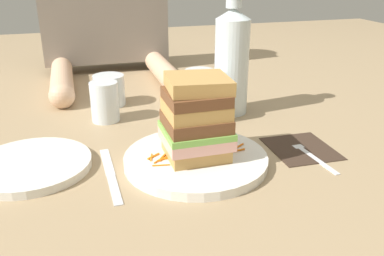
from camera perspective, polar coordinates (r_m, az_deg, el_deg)
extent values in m
plane|color=#9E8460|center=(0.76, -0.09, -4.03)|extent=(3.00, 3.00, 0.00)
cylinder|color=white|center=(0.73, 0.67, -4.36)|extent=(0.25, 0.25, 0.02)
cube|color=tan|center=(0.72, 0.67, -2.95)|extent=(0.10, 0.10, 0.02)
cube|color=#E0A393|center=(0.71, 0.68, -1.41)|extent=(0.11, 0.11, 0.02)
cube|color=#7AB74C|center=(0.71, 0.69, -0.30)|extent=(0.11, 0.11, 0.01)
cube|color=brown|center=(0.70, 0.69, 0.94)|extent=(0.11, 0.10, 0.02)
cube|color=tan|center=(0.69, 0.70, 2.70)|extent=(0.10, 0.10, 0.02)
cube|color=brown|center=(0.69, 0.71, 4.36)|extent=(0.10, 0.10, 0.02)
cube|color=tan|center=(0.68, 0.87, 6.21)|extent=(0.11, 0.10, 0.03)
cylinder|color=orange|center=(0.72, -5.69, -4.08)|extent=(0.01, 0.03, 0.00)
cylinder|color=orange|center=(0.71, -3.94, -4.24)|extent=(0.02, 0.02, 0.00)
cylinder|color=orange|center=(0.72, -5.39, -3.92)|extent=(0.02, 0.02, 0.00)
cylinder|color=orange|center=(0.71, -4.74, -4.53)|extent=(0.02, 0.02, 0.00)
cylinder|color=orange|center=(0.69, -4.31, -5.17)|extent=(0.03, 0.01, 0.00)
cylinder|color=orange|center=(0.71, -3.53, -4.24)|extent=(0.02, 0.00, 0.00)
cylinder|color=orange|center=(0.72, -4.18, -4.12)|extent=(0.02, 0.02, 0.00)
cylinder|color=orange|center=(0.74, 6.40, -3.11)|extent=(0.03, 0.01, 0.00)
cylinder|color=orange|center=(0.74, 4.83, -3.22)|extent=(0.02, 0.02, 0.00)
cylinder|color=orange|center=(0.76, 5.41, -2.46)|extent=(0.02, 0.01, 0.00)
cylinder|color=orange|center=(0.76, 5.69, -2.52)|extent=(0.01, 0.03, 0.00)
cylinder|color=orange|center=(0.75, 4.77, -2.86)|extent=(0.02, 0.02, 0.00)
cylinder|color=orange|center=(0.76, 6.62, -2.47)|extent=(0.02, 0.02, 0.00)
cube|color=#38281E|center=(0.81, 14.88, -2.71)|extent=(0.12, 0.13, 0.00)
cube|color=silver|center=(0.77, 17.17, -4.12)|extent=(0.02, 0.11, 0.00)
cube|color=silver|center=(0.82, 14.59, -2.30)|extent=(0.02, 0.02, 0.00)
cylinder|color=silver|center=(0.84, 14.03, -1.47)|extent=(0.01, 0.04, 0.00)
cylinder|color=silver|center=(0.84, 13.71, -1.53)|extent=(0.01, 0.04, 0.00)
cylinder|color=silver|center=(0.84, 13.38, -1.58)|extent=(0.01, 0.04, 0.00)
cylinder|color=silver|center=(0.84, 13.05, -1.64)|extent=(0.01, 0.04, 0.00)
cube|color=silver|center=(0.67, -10.71, -8.33)|extent=(0.02, 0.10, 0.00)
cube|color=silver|center=(0.75, -11.71, -4.56)|extent=(0.02, 0.11, 0.00)
cylinder|color=white|center=(0.91, 2.33, 4.10)|extent=(0.07, 0.07, 0.10)
cylinder|color=orange|center=(0.91, 2.31, 3.31)|extent=(0.06, 0.06, 0.08)
cylinder|color=silver|center=(0.95, 5.50, 8.38)|extent=(0.08, 0.08, 0.22)
cone|color=silver|center=(0.93, 5.78, 15.56)|extent=(0.08, 0.08, 0.02)
cylinder|color=silver|center=(0.92, 5.84, 16.99)|extent=(0.03, 0.03, 0.02)
cylinder|color=silver|center=(0.93, -12.03, 3.60)|extent=(0.06, 0.06, 0.09)
cylinder|color=silver|center=(1.05, 1.06, 6.01)|extent=(0.08, 0.08, 0.08)
cylinder|color=silver|center=(1.04, -11.43, 5.18)|extent=(0.08, 0.08, 0.07)
cylinder|color=white|center=(0.76, -21.49, -4.83)|extent=(0.21, 0.21, 0.01)
cylinder|color=#DBAD89|center=(1.19, -17.63, 6.40)|extent=(0.06, 0.29, 0.06)
cylinder|color=#DBAD89|center=(1.21, -3.83, 7.75)|extent=(0.06, 0.29, 0.06)
sphere|color=#DBAD89|center=(1.04, -17.63, 4.28)|extent=(0.06, 0.06, 0.06)
sphere|color=#DBAD89|center=(1.07, -2.07, 5.84)|extent=(0.06, 0.06, 0.06)
cube|color=gray|center=(1.36, -12.29, 16.94)|extent=(0.38, 0.12, 0.37)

